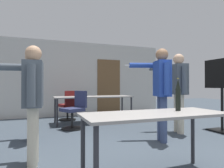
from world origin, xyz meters
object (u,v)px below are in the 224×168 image
Objects in this scene: office_chair_mid_tucked at (69,106)px; beer_bottle at (178,95)px; person_center_tall at (161,85)px; person_right_polo at (32,93)px; office_chair_far_left at (75,111)px; tv_screen at (222,86)px; person_far_watching at (178,85)px; person_near_casual at (31,87)px.

beer_bottle is at bearing -100.68° from office_chair_mid_tucked.
person_right_polo is at bearing 114.94° from person_center_tall.
office_chair_far_left is at bearing -111.75° from office_chair_mid_tucked.
office_chair_far_left is 3.10m from beer_bottle.
tv_screen is 1.82× the size of office_chair_far_left.
person_far_watching reaches higher than person_center_tall.
tv_screen is at bearing 30.98° from beer_bottle.
tv_screen is 1.86× the size of office_chair_mid_tucked.
person_center_tall is 1.40m from beer_bottle.
person_center_tall is 2.28m from office_chair_far_left.
office_chair_mid_tucked is (1.03, 2.06, -0.62)m from person_near_casual.
person_center_tall is 0.91m from person_far_watching.
office_chair_mid_tucked is at bearing 40.00° from person_center_tall.
person_center_tall reaches higher than tv_screen.
office_chair_mid_tucked is (-3.13, 2.79, -0.62)m from tv_screen.
person_right_polo is at bearing -82.28° from tv_screen.
person_near_casual is 2.38m from office_chair_mid_tucked.
person_center_tall reaches higher than person_near_casual.
person_far_watching is (3.13, -0.46, 0.03)m from person_near_casual.
tv_screen is at bearing -142.12° from office_chair_far_left.
beer_bottle reaches higher than office_chair_far_left.
office_chair_mid_tucked is at bearing 54.79° from person_far_watching.
person_near_casual reaches higher than tv_screen.
tv_screen is 1.07m from person_far_watching.
person_far_watching is (0.77, 0.47, -0.00)m from person_center_tall.
person_center_tall is at bearing 63.89° from beer_bottle.
person_far_watching is 4.50× the size of beer_bottle.
person_right_polo is at bearing -178.65° from person_near_casual.
person_near_casual is at bearing -136.77° from office_chair_mid_tucked.
person_far_watching reaches higher than beer_bottle.
person_center_tall is 2.32m from person_right_polo.
tv_screen is 2.83m from beer_bottle.
person_right_polo reaches higher than beer_bottle.
office_chair_far_left is (1.00, 0.78, -0.61)m from person_near_casual.
person_center_tall is 4.47× the size of beer_bottle.
person_center_tall reaches higher than person_right_polo.
person_near_casual is at bearing 6.90° from person_right_polo.
person_center_tall is at bearing -77.05° from person_right_polo.
office_chair_far_left is at bearing 54.53° from person_center_tall.
office_chair_mid_tucked is 2.30× the size of beer_bottle.
tv_screen is at bearing -89.56° from person_far_watching.
person_right_polo is at bearing 151.83° from beer_bottle.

